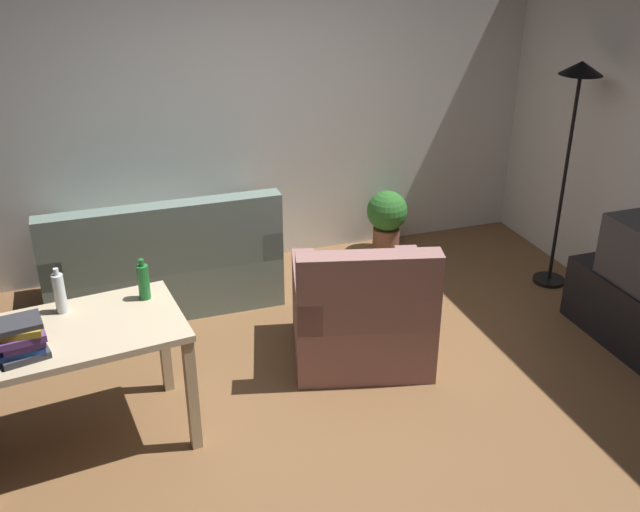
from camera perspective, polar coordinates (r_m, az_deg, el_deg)
ground_plane at (r=4.71m, az=0.80°, el=-11.07°), size 5.20×4.40×0.02m
wall_rear at (r=6.07m, az=-6.14°, el=11.64°), size 5.20×0.10×2.70m
couch at (r=5.74m, az=-12.24°, el=-0.79°), size 1.74×0.84×0.92m
tv_stand at (r=5.55m, az=23.75°, el=-4.26°), size 0.44×1.10×0.48m
torchiere_lamp at (r=5.85m, az=19.38°, el=10.45°), size 0.32×0.32×1.81m
desk at (r=4.20m, az=-18.92°, el=-6.78°), size 1.28×0.84×0.76m
potted_plant at (r=6.48m, az=5.28°, el=3.08°), size 0.36×0.36×0.57m
armchair at (r=4.91m, az=3.29°, el=-4.77°), size 1.08×1.04×0.92m
bottle_clear at (r=4.28m, az=-19.81°, el=-2.74°), size 0.06×0.06×0.27m
bottle_green at (r=4.29m, az=-13.72°, el=-1.95°), size 0.07×0.07×0.25m
book_stack at (r=3.93m, az=-22.46°, el=-6.15°), size 0.29×0.22×0.21m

